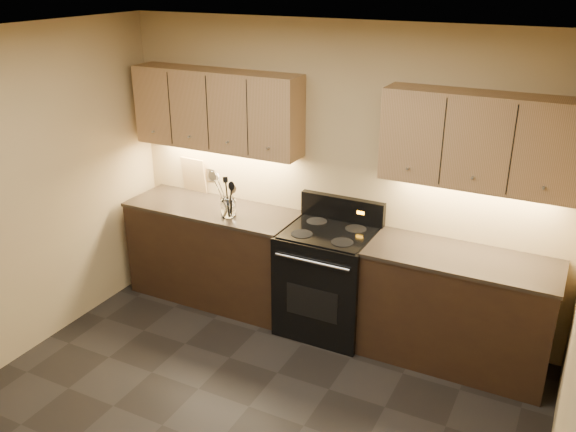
# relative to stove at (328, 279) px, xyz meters

# --- Properties ---
(ceiling) EXTENTS (4.00, 4.00, 0.00)m
(ceiling) POSITION_rel_stove_xyz_m (-0.08, -1.68, 2.12)
(ceiling) COLOR silver
(ceiling) RESTS_ON wall_back
(wall_back) EXTENTS (4.00, 0.04, 2.60)m
(wall_back) POSITION_rel_stove_xyz_m (-0.08, 0.32, 0.82)
(wall_back) COLOR tan
(wall_back) RESTS_ON ground
(wall_right) EXTENTS (0.04, 4.00, 2.60)m
(wall_right) POSITION_rel_stove_xyz_m (1.92, -1.68, 0.82)
(wall_right) COLOR tan
(wall_right) RESTS_ON ground
(counter_left) EXTENTS (1.62, 0.62, 0.93)m
(counter_left) POSITION_rel_stove_xyz_m (-1.18, 0.02, -0.01)
(counter_left) COLOR black
(counter_left) RESTS_ON ground
(counter_right) EXTENTS (1.46, 0.62, 0.93)m
(counter_right) POSITION_rel_stove_xyz_m (1.10, 0.02, -0.01)
(counter_right) COLOR black
(counter_right) RESTS_ON ground
(stove) EXTENTS (0.76, 0.68, 1.14)m
(stove) POSITION_rel_stove_xyz_m (0.00, 0.00, 0.00)
(stove) COLOR black
(stove) RESTS_ON ground
(upper_cab_left) EXTENTS (1.60, 0.30, 0.70)m
(upper_cab_left) POSITION_rel_stove_xyz_m (-1.18, 0.17, 1.32)
(upper_cab_left) COLOR #AB8055
(upper_cab_left) RESTS_ON wall_back
(upper_cab_right) EXTENTS (1.44, 0.30, 0.70)m
(upper_cab_right) POSITION_rel_stove_xyz_m (1.10, 0.17, 1.32)
(upper_cab_right) COLOR #AB8055
(upper_cab_right) RESTS_ON wall_back
(outlet_plate) EXTENTS (0.08, 0.01, 0.12)m
(outlet_plate) POSITION_rel_stove_xyz_m (-1.38, 0.31, 0.64)
(outlet_plate) COLOR #B2B5BA
(outlet_plate) RESTS_ON wall_back
(utensil_crock) EXTENTS (0.16, 0.16, 0.17)m
(utensil_crock) POSITION_rel_stove_xyz_m (-0.93, -0.10, 0.53)
(utensil_crock) COLOR white
(utensil_crock) RESTS_ON counter_left
(cutting_board) EXTENTS (0.27, 0.08, 0.34)m
(cutting_board) POSITION_rel_stove_xyz_m (-1.56, 0.29, 0.62)
(cutting_board) COLOR tan
(cutting_board) RESTS_ON counter_left
(wooden_spoon) EXTENTS (0.15, 0.09, 0.29)m
(wooden_spoon) POSITION_rel_stove_xyz_m (-0.96, -0.10, 0.61)
(wooden_spoon) COLOR tan
(wooden_spoon) RESTS_ON utensil_crock
(black_spoon) EXTENTS (0.11, 0.09, 0.32)m
(black_spoon) POSITION_rel_stove_xyz_m (-0.92, -0.09, 0.62)
(black_spoon) COLOR black
(black_spoon) RESTS_ON utensil_crock
(black_turner) EXTENTS (0.17, 0.17, 0.37)m
(black_turner) POSITION_rel_stove_xyz_m (-0.90, -0.12, 0.64)
(black_turner) COLOR black
(black_turner) RESTS_ON utensil_crock
(steel_spatula) EXTENTS (0.24, 0.10, 0.40)m
(steel_spatula) POSITION_rel_stove_xyz_m (-0.91, -0.08, 0.66)
(steel_spatula) COLOR silver
(steel_spatula) RESTS_ON utensil_crock
(steel_skimmer) EXTENTS (0.27, 0.10, 0.40)m
(steel_skimmer) POSITION_rel_stove_xyz_m (-0.90, -0.11, 0.67)
(steel_skimmer) COLOR silver
(steel_skimmer) RESTS_ON utensil_crock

